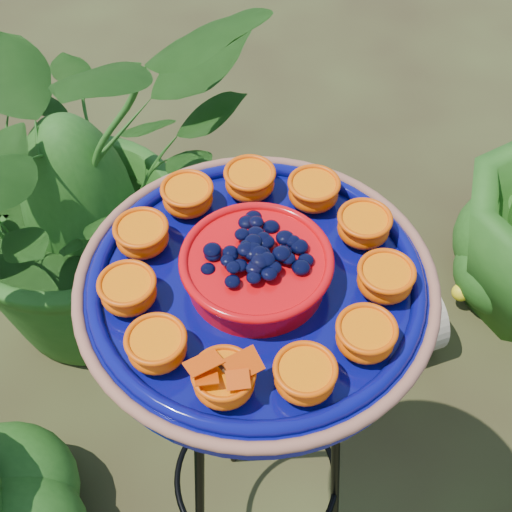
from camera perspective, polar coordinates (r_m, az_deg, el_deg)
name	(u,v)px	position (r m, az deg, el deg)	size (l,w,h in m)	color
ground_plane	(296,472)	(1.83, 3.22, -16.86)	(20.00, 20.00, 0.00)	black
tripod_stand	(256,421)	(1.27, 0.03, -13.10)	(0.42, 0.42, 0.90)	black
feeder_dish	(256,282)	(0.93, 0.03, -2.09)	(0.59, 0.59, 0.11)	#080A62
driftwood_log	(330,344)	(1.89, 5.96, -7.05)	(0.20, 0.20, 0.59)	tan
shrub_back_left	(72,175)	(1.78, -14.54, 6.28)	(0.88, 0.76, 0.98)	#1F4F15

